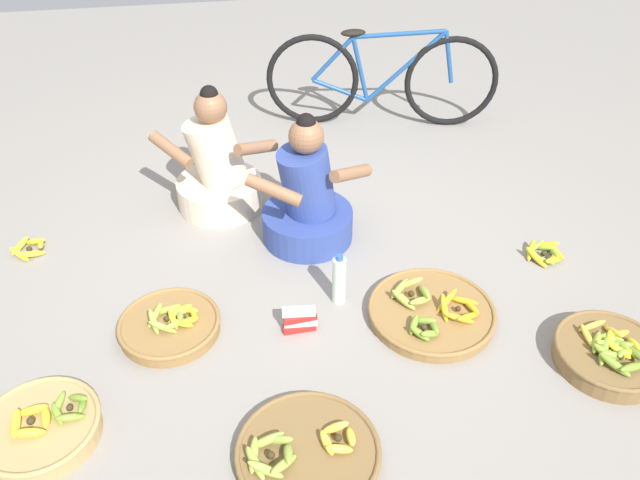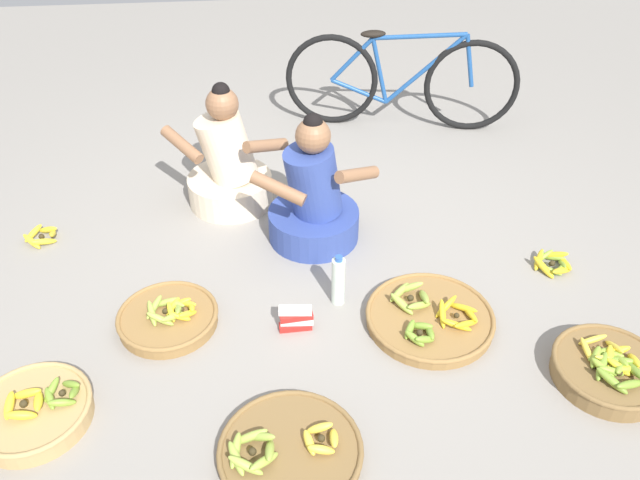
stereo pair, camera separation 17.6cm
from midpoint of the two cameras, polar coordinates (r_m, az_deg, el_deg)
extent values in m
plane|color=gray|center=(3.47, -2.02, -2.68)|extent=(10.00, 10.00, 0.00)
cylinder|color=#334793|center=(3.66, -2.51, 1.39)|extent=(0.52, 0.52, 0.18)
cylinder|color=#334793|center=(3.50, -2.64, 5.19)|extent=(0.40, 0.36, 0.43)
sphere|color=#8C6042|center=(3.36, -2.77, 9.27)|extent=(0.19, 0.19, 0.19)
sphere|color=black|center=(3.32, -2.81, 10.43)|extent=(0.10, 0.10, 0.10)
cylinder|color=#8C6042|center=(3.29, -5.69, 4.44)|extent=(0.31, 0.19, 0.16)
cylinder|color=#8C6042|center=(3.42, 1.34, 5.98)|extent=(0.28, 0.25, 0.16)
cylinder|color=beige|center=(3.99, -10.23, 4.17)|extent=(0.52, 0.52, 0.18)
cylinder|color=beige|center=(3.85, -10.69, 7.79)|extent=(0.40, 0.34, 0.45)
sphere|color=#8C6042|center=(3.72, -11.19, 11.62)|extent=(0.19, 0.19, 0.19)
sphere|color=black|center=(3.69, -11.33, 12.68)|extent=(0.10, 0.10, 0.10)
cylinder|color=#8C6042|center=(3.75, -14.58, 7.84)|extent=(0.26, 0.27, 0.16)
cylinder|color=#8C6042|center=(3.68, -7.12, 8.21)|extent=(0.28, 0.25, 0.16)
torus|color=black|center=(4.83, -1.76, 14.16)|extent=(0.68, 0.19, 0.68)
torus|color=black|center=(4.87, 10.66, 13.75)|extent=(0.68, 0.19, 0.68)
cylinder|color=#1E4C8C|center=(4.79, 6.59, 15.18)|extent=(0.55, 0.15, 0.55)
cylinder|color=#1E4C8C|center=(4.79, 2.55, 15.04)|extent=(0.15, 0.06, 0.49)
cylinder|color=#1E4C8C|center=(4.70, 6.04, 17.92)|extent=(0.64, 0.17, 0.08)
cylinder|color=#1E4C8C|center=(4.85, 0.74, 13.29)|extent=(0.42, 0.12, 0.18)
cylinder|color=#1E4C8C|center=(4.76, 0.01, 15.94)|extent=(0.31, 0.10, 0.35)
cylinder|color=#1E4C8C|center=(4.80, 10.43, 15.84)|extent=(0.12, 0.05, 0.38)
ellipsoid|color=black|center=(4.69, 1.87, 18.10)|extent=(0.18, 0.08, 0.05)
cylinder|color=olive|center=(3.21, -14.90, -7.59)|extent=(0.48, 0.48, 0.06)
torus|color=olive|center=(3.19, -14.99, -7.20)|extent=(0.50, 0.50, 0.02)
ellipsoid|color=yellow|center=(3.16, -12.90, -6.49)|extent=(0.05, 0.12, 0.07)
ellipsoid|color=yellow|center=(3.19, -13.33, -6.19)|extent=(0.12, 0.08, 0.05)
ellipsoid|color=yellow|center=(3.20, -13.90, -6.14)|extent=(0.12, 0.05, 0.06)
ellipsoid|color=yellow|center=(3.18, -14.53, -6.47)|extent=(0.09, 0.11, 0.06)
ellipsoid|color=yellow|center=(3.15, -14.66, -6.95)|extent=(0.06, 0.12, 0.07)
ellipsoid|color=yellow|center=(3.12, -13.90, -7.33)|extent=(0.12, 0.04, 0.07)
ellipsoid|color=yellow|center=(3.13, -13.17, -7.08)|extent=(0.10, 0.10, 0.07)
sphere|color=#382D19|center=(3.16, -13.78, -6.74)|extent=(0.03, 0.03, 0.03)
ellipsoid|color=#9EB747|center=(3.16, -14.05, -6.64)|extent=(0.04, 0.14, 0.09)
ellipsoid|color=#9EB747|center=(3.20, -14.49, -6.21)|extent=(0.14, 0.11, 0.06)
ellipsoid|color=#9EB747|center=(3.21, -15.16, -6.11)|extent=(0.15, 0.04, 0.06)
ellipsoid|color=#9EB747|center=(3.19, -16.15, -6.56)|extent=(0.10, 0.14, 0.08)
ellipsoid|color=#9EB747|center=(3.16, -16.30, -7.10)|extent=(0.07, 0.14, 0.09)
ellipsoid|color=#9EB747|center=(3.12, -15.56, -7.58)|extent=(0.15, 0.07, 0.09)
ellipsoid|color=#9EB747|center=(3.13, -14.42, -7.35)|extent=(0.13, 0.12, 0.07)
sphere|color=#382D19|center=(3.17, -15.17, -6.88)|extent=(0.03, 0.03, 0.03)
cylinder|color=tan|center=(2.96, -25.45, -15.23)|extent=(0.48, 0.48, 0.08)
torus|color=tan|center=(2.93, -25.66, -14.73)|extent=(0.49, 0.49, 0.02)
ellipsoid|color=olive|center=(2.89, -22.27, -13.64)|extent=(0.03, 0.12, 0.08)
ellipsoid|color=olive|center=(2.92, -22.61, -13.03)|extent=(0.12, 0.09, 0.07)
ellipsoid|color=olive|center=(2.93, -24.10, -13.42)|extent=(0.08, 0.12, 0.07)
ellipsoid|color=olive|center=(2.90, -24.21, -14.11)|extent=(0.08, 0.12, 0.06)
ellipsoid|color=olive|center=(2.87, -23.22, -14.49)|extent=(0.12, 0.05, 0.06)
sphere|color=#382D19|center=(2.90, -23.25, -13.73)|extent=(0.03, 0.03, 0.03)
ellipsoid|color=yellow|center=(2.91, -25.09, -14.28)|extent=(0.06, 0.13, 0.06)
ellipsoid|color=yellow|center=(2.96, -26.02, -13.63)|extent=(0.13, 0.04, 0.06)
ellipsoid|color=yellow|center=(2.94, -27.29, -14.49)|extent=(0.04, 0.13, 0.07)
ellipsoid|color=yellow|center=(2.88, -26.36, -15.31)|extent=(0.13, 0.05, 0.07)
sphere|color=#382D19|center=(2.92, -26.21, -14.44)|extent=(0.03, 0.03, 0.03)
cylinder|color=brown|center=(3.20, 23.12, -9.58)|extent=(0.49, 0.49, 0.09)
torus|color=brown|center=(3.17, 23.31, -9.04)|extent=(0.51, 0.51, 0.02)
ellipsoid|color=yellow|center=(3.19, 24.93, -8.47)|extent=(0.05, 0.12, 0.07)
ellipsoid|color=yellow|center=(3.20, 23.68, -7.89)|extent=(0.12, 0.04, 0.08)
ellipsoid|color=yellow|center=(3.16, 23.16, -8.42)|extent=(0.08, 0.12, 0.08)
ellipsoid|color=yellow|center=(3.13, 23.89, -9.15)|extent=(0.11, 0.10, 0.07)
ellipsoid|color=yellow|center=(3.15, 24.60, -9.23)|extent=(0.12, 0.05, 0.06)
sphere|color=#382D19|center=(3.17, 24.06, -8.57)|extent=(0.03, 0.03, 0.03)
ellipsoid|color=yellow|center=(3.21, 23.46, -7.59)|extent=(0.03, 0.14, 0.09)
ellipsoid|color=yellow|center=(3.22, 21.83, -7.20)|extent=(0.15, 0.05, 0.05)
ellipsoid|color=yellow|center=(3.16, 21.47, -8.13)|extent=(0.03, 0.14, 0.06)
ellipsoid|color=yellow|center=(3.15, 23.04, -8.62)|extent=(0.14, 0.03, 0.08)
sphere|color=#382D19|center=(3.19, 22.46, -7.91)|extent=(0.03, 0.03, 0.03)
ellipsoid|color=#8CAD38|center=(3.17, 23.89, -8.57)|extent=(0.05, 0.13, 0.07)
ellipsoid|color=#8CAD38|center=(3.18, 23.16, -8.22)|extent=(0.12, 0.10, 0.06)
ellipsoid|color=#8CAD38|center=(3.16, 22.33, -8.34)|extent=(0.13, 0.08, 0.05)
ellipsoid|color=#8CAD38|center=(3.14, 22.14, -8.58)|extent=(0.10, 0.12, 0.07)
ellipsoid|color=#8CAD38|center=(3.10, 22.73, -9.38)|extent=(0.11, 0.12, 0.07)
ellipsoid|color=#8CAD38|center=(3.11, 23.37, -9.54)|extent=(0.13, 0.06, 0.07)
ellipsoid|color=#8CAD38|center=(3.14, 24.01, -9.19)|extent=(0.11, 0.11, 0.07)
sphere|color=#382D19|center=(3.14, 23.09, -8.84)|extent=(0.03, 0.03, 0.03)
ellipsoid|color=olive|center=(3.15, 24.97, -9.22)|extent=(0.05, 0.16, 0.08)
ellipsoid|color=olive|center=(3.16, 23.65, -8.68)|extent=(0.16, 0.08, 0.06)
ellipsoid|color=olive|center=(3.11, 22.66, -9.24)|extent=(0.12, 0.15, 0.07)
ellipsoid|color=olive|center=(3.06, 23.48, -10.29)|extent=(0.13, 0.15, 0.08)
ellipsoid|color=olive|center=(3.09, 24.81, -10.38)|extent=(0.16, 0.08, 0.07)
sphere|color=#382D19|center=(3.11, 23.92, -9.57)|extent=(0.03, 0.03, 0.03)
cylinder|color=olive|center=(3.21, 8.42, -6.58)|extent=(0.62, 0.62, 0.05)
torus|color=olive|center=(3.19, 8.46, -6.25)|extent=(0.63, 0.63, 0.02)
ellipsoid|color=gold|center=(3.21, 11.85, -5.85)|extent=(0.06, 0.16, 0.06)
ellipsoid|color=gold|center=(3.23, 11.22, -5.40)|extent=(0.14, 0.13, 0.06)
ellipsoid|color=gold|center=(3.20, 9.80, -5.41)|extent=(0.14, 0.11, 0.09)
ellipsoid|color=gold|center=(3.16, 9.55, -6.06)|extent=(0.05, 0.16, 0.09)
ellipsoid|color=gold|center=(3.13, 10.81, -6.95)|extent=(0.16, 0.07, 0.07)
ellipsoid|color=gold|center=(3.15, 11.63, -6.79)|extent=(0.16, 0.09, 0.07)
sphere|color=#382D19|center=(3.18, 10.76, -6.12)|extent=(0.03, 0.03, 0.03)
ellipsoid|color=#9EB747|center=(3.24, 7.84, -4.66)|extent=(0.04, 0.16, 0.08)
ellipsoid|color=#9EB747|center=(3.27, 6.47, -3.94)|extent=(0.16, 0.05, 0.10)
ellipsoid|color=#9EB747|center=(3.25, 5.65, -4.39)|extent=(0.14, 0.13, 0.06)
ellipsoid|color=#9EB747|center=(3.18, 5.94, -5.42)|extent=(0.13, 0.14, 0.08)
ellipsoid|color=#9EB747|center=(3.18, 7.47, -5.47)|extent=(0.16, 0.10, 0.08)
sphere|color=#382D19|center=(3.22, 6.66, -4.85)|extent=(0.03, 0.03, 0.03)
ellipsoid|color=olive|center=(3.07, 8.60, -7.77)|extent=(0.04, 0.12, 0.06)
ellipsoid|color=olive|center=(3.09, 7.80, -7.24)|extent=(0.12, 0.08, 0.06)
ellipsoid|color=olive|center=(3.06, 6.80, -7.61)|extent=(0.09, 0.12, 0.07)
ellipsoid|color=olive|center=(3.02, 7.30, -8.38)|extent=(0.11, 0.10, 0.07)
ellipsoid|color=olive|center=(3.03, 8.19, -8.40)|extent=(0.12, 0.06, 0.07)
sphere|color=#382D19|center=(3.06, 7.69, -7.84)|extent=(0.03, 0.03, 0.03)
cylinder|color=brown|center=(2.65, -3.09, -18.74)|extent=(0.57, 0.57, 0.05)
torus|color=brown|center=(2.63, -3.11, -18.42)|extent=(0.58, 0.58, 0.02)
ellipsoid|color=yellow|center=(2.63, 0.78, -17.31)|extent=(0.04, 0.12, 0.07)
ellipsoid|color=yellow|center=(2.66, -0.57, -16.54)|extent=(0.12, 0.04, 0.07)
ellipsoid|color=yellow|center=(2.62, -1.41, -17.81)|extent=(0.06, 0.12, 0.05)
ellipsoid|color=yellow|center=(2.60, -0.29, -18.32)|extent=(0.12, 0.05, 0.06)
sphere|color=#382D19|center=(2.63, -0.35, -17.40)|extent=(0.03, 0.03, 0.03)
ellipsoid|color=#9EB747|center=(2.59, -4.94, -18.56)|extent=(0.05, 0.15, 0.09)
ellipsoid|color=#9EB747|center=(2.62, -5.91, -17.48)|extent=(0.15, 0.10, 0.10)
ellipsoid|color=#9EB747|center=(2.63, -6.81, -17.52)|extent=(0.16, 0.06, 0.08)
ellipsoid|color=#9EB747|center=(2.61, -8.03, -18.64)|extent=(0.07, 0.16, 0.07)
ellipsoid|color=#9EB747|center=(2.59, -7.91, -19.30)|extent=(0.09, 0.16, 0.07)
ellipsoid|color=#9EB747|center=(2.56, -7.01, -19.85)|extent=(0.15, 0.09, 0.09)
ellipsoid|color=#9EB747|center=(2.57, -5.35, -19.48)|extent=(0.14, 0.13, 0.08)
sphere|color=#382D19|center=(2.60, -6.49, -18.72)|extent=(0.03, 0.03, 0.03)
ellipsoid|color=yellow|center=(3.95, -25.00, -0.44)|extent=(0.07, 0.15, 0.09)
ellipsoid|color=yellow|center=(4.00, -25.38, -0.14)|extent=(0.15, 0.09, 0.08)
ellipsoid|color=yellow|center=(4.01, -26.50, -0.49)|extent=(0.11, 0.14, 0.07)
ellipsoid|color=yellow|center=(3.94, -26.57, -1.19)|extent=(0.13, 0.12, 0.08)
ellipsoid|color=yellow|center=(3.91, -25.63, -1.16)|extent=(0.15, 0.10, 0.08)
sphere|color=#382D19|center=(3.97, -25.86, -0.74)|extent=(0.03, 0.03, 0.03)
ellipsoid|color=#8CAD38|center=(3.74, 19.02, -1.16)|extent=(0.06, 0.14, 0.07)
ellipsoid|color=#8CAD38|center=(3.77, 18.29, -0.68)|extent=(0.13, 0.10, 0.06)
ellipsoid|color=#8CAD38|center=(3.75, 17.50, -0.64)|extent=(0.13, 0.07, 0.08)
ellipsoid|color=#8CAD38|center=(3.72, 17.24, -0.93)|extent=(0.09, 0.13, 0.07)
ellipsoid|color=#8CAD38|center=(3.68, 17.68, -1.55)|extent=(0.10, 0.13, 0.07)
ellipsoid|color=#8CAD38|center=(3.68, 18.13, -1.75)|extent=(0.14, 0.08, 0.06)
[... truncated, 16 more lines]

